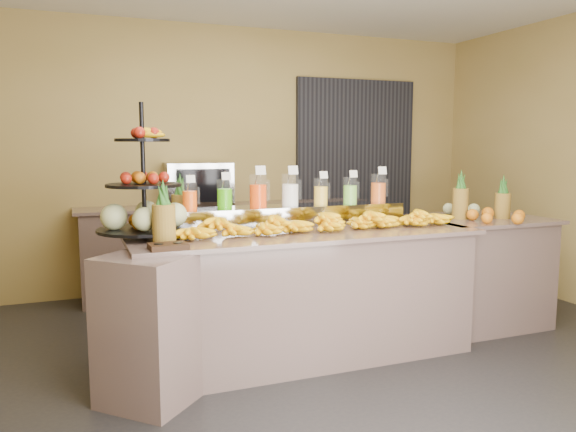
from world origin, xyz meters
TOP-DOWN VIEW (x-y plane):
  - ground at (0.00, 0.00)m, footprint 6.00×6.00m
  - room_envelope at (0.19, 0.79)m, footprint 6.04×5.02m
  - buffet_counter at (-0.12, 0.26)m, footprint 2.75×1.25m
  - right_counter at (1.70, 0.40)m, footprint 1.08×0.88m
  - back_ledge at (0.00, 2.25)m, footprint 3.10×0.55m
  - pitcher_tray at (0.02, 0.58)m, footprint 1.85×0.30m
  - juice_pitcher_orange_a at (-0.76, 0.58)m, footprint 0.11×0.11m
  - juice_pitcher_green at (-0.50, 0.58)m, footprint 0.12×0.12m
  - juice_pitcher_orange_b at (-0.24, 0.58)m, footprint 0.13×0.14m
  - juice_pitcher_milk at (0.02, 0.58)m, footprint 0.13×0.14m
  - juice_pitcher_lemon at (0.28, 0.58)m, footprint 0.11×0.12m
  - juice_pitcher_lime at (0.54, 0.58)m, footprint 0.11×0.12m
  - juice_pitcher_orange_c at (0.80, 0.58)m, footprint 0.13×0.13m
  - banana_heap at (0.14, 0.23)m, footprint 2.15×0.19m
  - fruit_stand at (-1.05, 0.41)m, footprint 0.81×0.81m
  - condiment_caddy at (-1.03, -0.11)m, footprint 0.23×0.18m
  - pineapple_left_a at (-1.02, 0.10)m, footprint 0.15×0.15m
  - pineapple_left_b at (-0.79, 0.77)m, footprint 0.13×0.13m
  - right_fruit_pile at (1.64, 0.24)m, footprint 0.48×0.46m
  - oven_warmer at (-0.33, 2.25)m, footprint 0.68×0.50m

SIDE VIEW (x-z plane):
  - ground at x=0.00m, z-range 0.00..0.00m
  - buffet_counter at x=-0.12m, z-range 0.00..0.93m
  - back_ledge at x=0.00m, z-range 0.00..0.93m
  - right_counter at x=1.70m, z-range 0.00..0.93m
  - condiment_caddy at x=-1.03m, z-range 0.93..0.96m
  - banana_heap at x=0.14m, z-range 0.92..1.09m
  - pitcher_tray at x=0.02m, z-range 0.93..1.08m
  - right_fruit_pile at x=1.64m, z-range 0.88..1.14m
  - pineapple_left_a at x=-1.02m, z-range 0.88..1.28m
  - pineapple_left_b at x=-0.79m, z-range 0.88..1.29m
  - oven_warmer at x=-0.33m, z-range 0.93..1.37m
  - fruit_stand at x=-1.05m, z-range 0.71..1.61m
  - juice_pitcher_orange_a at x=-0.76m, z-range 1.04..1.30m
  - juice_pitcher_lemon at x=0.28m, z-range 1.04..1.31m
  - juice_pitcher_lime at x=0.54m, z-range 1.04..1.31m
  - juice_pitcher_green at x=-0.50m, z-range 1.03..1.31m
  - juice_pitcher_orange_c at x=0.80m, z-range 1.03..1.33m
  - juice_pitcher_milk at x=0.02m, z-range 1.03..1.35m
  - juice_pitcher_orange_b at x=-0.24m, z-range 1.03..1.35m
  - room_envelope at x=0.19m, z-range 0.47..3.29m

